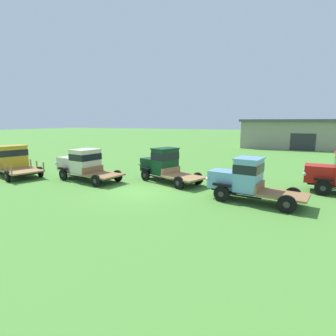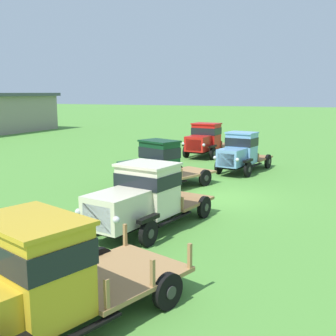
# 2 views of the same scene
# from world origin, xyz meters

# --- Properties ---
(ground_plane) EXTENTS (240.00, 240.00, 0.00)m
(ground_plane) POSITION_xyz_m (0.00, 0.00, 0.00)
(ground_plane) COLOR #518E38
(farm_shed) EXTENTS (25.11, 9.93, 4.39)m
(farm_shed) POSITION_xyz_m (13.63, 32.85, 2.21)
(farm_shed) COLOR gray
(farm_shed) RESTS_ON ground
(vintage_truck_foreground_near) EXTENTS (5.93, 3.73, 2.28)m
(vintage_truck_foreground_near) POSITION_xyz_m (-11.52, 0.19, 1.18)
(vintage_truck_foreground_near) COLOR black
(vintage_truck_foreground_near) RESTS_ON ground
(vintage_truck_second_in_line) EXTENTS (5.62, 2.81, 2.19)m
(vintage_truck_second_in_line) POSITION_xyz_m (-5.25, 1.06, 1.16)
(vintage_truck_second_in_line) COLOR black
(vintage_truck_second_in_line) RESTS_ON ground
(vintage_truck_midrow_center) EXTENTS (5.32, 3.50, 2.31)m
(vintage_truck_midrow_center) POSITION_xyz_m (0.15, 2.98, 1.17)
(vintage_truck_midrow_center) COLOR black
(vintage_truck_midrow_center) RESTS_ON ground
(vintage_truck_far_side) EXTENTS (5.11, 2.52, 2.27)m
(vintage_truck_far_side) POSITION_xyz_m (5.92, 0.55, 1.17)
(vintage_truck_far_side) COLOR black
(vintage_truck_far_side) RESTS_ON ground
(oil_drum_beside_row) EXTENTS (0.62, 0.62, 0.94)m
(oil_drum_beside_row) POSITION_xyz_m (-9.95, 5.07, 0.47)
(oil_drum_beside_row) COLOR #1E7F33
(oil_drum_beside_row) RESTS_ON ground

